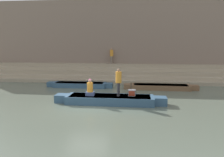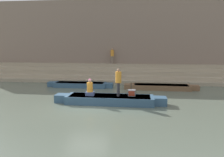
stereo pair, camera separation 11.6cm
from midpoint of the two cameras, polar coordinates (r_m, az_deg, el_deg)
ground_plane at (r=13.28m, az=-6.36°, el=-7.31°), size 120.00×120.00×0.00m
ghat_steps at (r=22.34m, az=-0.75°, el=1.07°), size 36.00×3.41×1.62m
back_wall at (r=23.95m, az=-0.17°, el=10.06°), size 34.20×1.28×8.28m
rowboat_main at (r=13.82m, az=-0.37°, el=-5.45°), size 7.02×1.54×0.50m
person_standing at (r=13.55m, az=1.93°, el=-0.46°), size 0.37×0.37×1.72m
person_rowing at (r=13.76m, az=-5.55°, el=-2.73°), size 0.52×0.41×1.08m
tv_set at (r=13.75m, az=5.41°, el=-3.73°), size 0.46×0.41×0.38m
moored_boat_shore at (r=18.36m, az=12.83°, el=-2.15°), size 6.01×1.15×0.41m
moored_boat_distant at (r=19.10m, az=-8.16°, el=-1.58°), size 5.73×1.15×0.41m
mooring_post at (r=16.14m, az=5.24°, el=-2.64°), size 0.13×0.13×0.92m
person_on_steps at (r=23.02m, az=0.20°, el=6.21°), size 0.35×0.35×1.63m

